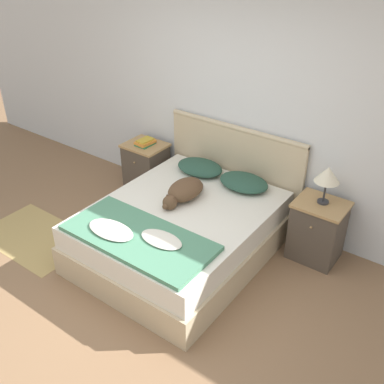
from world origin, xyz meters
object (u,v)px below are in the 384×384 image
object	(u,v)px
bed	(181,232)
pillow_left	(200,167)
dog	(184,191)
nightstand_left	(146,168)
pillow_right	(244,182)
table_lamp	(328,175)
nightstand_right	(317,230)
book_stack	(145,142)

from	to	relation	value
bed	pillow_left	size ratio (longest dim) A/B	3.62
bed	dog	distance (m)	0.42
nightstand_left	pillow_left	xyz separation A→B (m)	(0.84, -0.04, 0.28)
nightstand_left	pillow_right	distance (m)	1.43
table_lamp	pillow_right	bearing A→B (deg)	-176.10
pillow_left	dog	xyz separation A→B (m)	(0.20, -0.55, 0.03)
nightstand_left	nightstand_right	bearing A→B (deg)	0.00
nightstand_right	dog	world-z (taller)	dog
nightstand_right	pillow_left	size ratio (longest dim) A/B	1.19
book_stack	table_lamp	xyz separation A→B (m)	(2.24, 0.02, 0.27)
pillow_left	table_lamp	size ratio (longest dim) A/B	1.40
nightstand_left	nightstand_right	distance (m)	2.24
book_stack	table_lamp	distance (m)	2.25
nightstand_left	book_stack	distance (m)	0.35
nightstand_left	dog	size ratio (longest dim) A/B	1.00
bed	pillow_right	size ratio (longest dim) A/B	3.62
nightstand_right	dog	xyz separation A→B (m)	(-1.21, -0.59, 0.31)
bed	nightstand_right	distance (m)	1.36
bed	pillow_right	bearing A→B (deg)	68.83
bed	book_stack	world-z (taller)	book_stack
bed	pillow_left	world-z (taller)	pillow_left
dog	bed	bearing A→B (deg)	-63.97
pillow_right	table_lamp	world-z (taller)	table_lamp
dog	book_stack	distance (m)	1.18
bed	nightstand_left	world-z (taller)	nightstand_left
nightstand_right	pillow_right	world-z (taller)	pillow_right
pillow_right	dog	world-z (taller)	dog
nightstand_left	dog	world-z (taller)	dog
bed	book_stack	xyz separation A→B (m)	(-1.11, 0.76, 0.40)
book_stack	table_lamp	world-z (taller)	table_lamp
bed	book_stack	bearing A→B (deg)	145.66
nightstand_left	nightstand_right	xyz separation A→B (m)	(2.24, 0.00, 0.00)
pillow_left	book_stack	world-z (taller)	book_stack
book_stack	nightstand_left	bearing A→B (deg)	155.64
book_stack	pillow_right	bearing A→B (deg)	-1.34
nightstand_left	dog	xyz separation A→B (m)	(1.04, -0.59, 0.31)
table_lamp	pillow_left	bearing A→B (deg)	-177.66
pillow_left	dog	bearing A→B (deg)	-70.45
pillow_left	nightstand_left	bearing A→B (deg)	177.51
nightstand_left	book_stack	size ratio (longest dim) A/B	2.66
pillow_right	nightstand_left	bearing A→B (deg)	178.51
pillow_left	pillow_right	size ratio (longest dim) A/B	1.00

